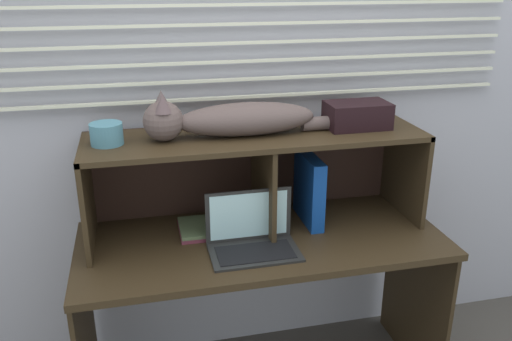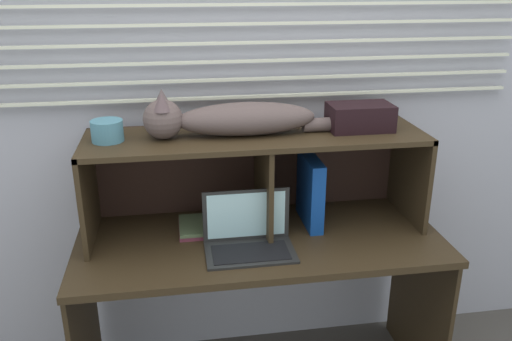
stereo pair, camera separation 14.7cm
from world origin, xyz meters
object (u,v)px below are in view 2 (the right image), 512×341
(laptop, at_px, (249,237))
(cat, at_px, (231,119))
(small_basket, at_px, (107,131))
(binder_upright, at_px, (310,190))
(book_stack, at_px, (202,226))
(storage_box, at_px, (360,117))

(laptop, bearing_deg, cat, 101.67)
(cat, distance_m, small_basket, 0.49)
(binder_upright, relative_size, book_stack, 1.48)
(cat, distance_m, binder_upright, 0.48)
(laptop, height_order, book_stack, laptop)
(book_stack, bearing_deg, laptop, -48.29)
(storage_box, bearing_deg, book_stack, -179.82)
(binder_upright, xyz_separation_m, small_basket, (-0.83, 0.00, 0.31))
(small_basket, relative_size, storage_box, 0.47)
(cat, height_order, book_stack, cat)
(binder_upright, height_order, small_basket, small_basket)
(cat, bearing_deg, small_basket, 180.00)
(cat, xyz_separation_m, storage_box, (0.54, 0.00, -0.02))
(binder_upright, bearing_deg, storage_box, 0.00)
(laptop, height_order, storage_box, storage_box)
(laptop, relative_size, storage_box, 1.34)
(binder_upright, height_order, book_stack, binder_upright)
(cat, xyz_separation_m, small_basket, (-0.49, 0.00, -0.03))
(storage_box, bearing_deg, cat, -180.00)
(cat, height_order, binder_upright, cat)
(cat, relative_size, binder_upright, 3.16)
(laptop, relative_size, small_basket, 2.83)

